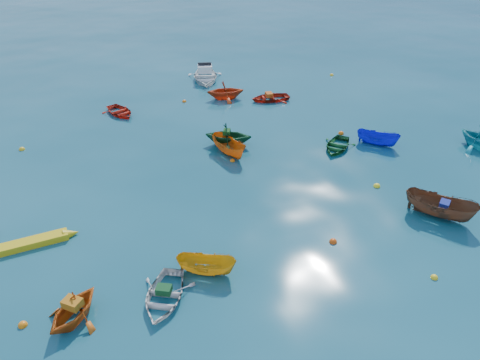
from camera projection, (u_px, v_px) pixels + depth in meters
name	position (u px, v px, depth m)	size (l,w,h in m)	color
ground	(285.00, 237.00, 22.20)	(160.00, 160.00, 0.00)	#0A3E4D
dinghy_white_near	(164.00, 300.00, 18.80)	(2.17, 3.04, 0.63)	silver
sampan_brown_mid	(438.00, 217.00, 23.61)	(1.33, 3.52, 1.36)	brown
dinghy_orange_w	(76.00, 319.00, 17.94)	(2.17, 2.51, 1.32)	#C95712
sampan_yellow_mid	(207.00, 273.00, 20.13)	(0.99, 2.62, 1.01)	#CF9412
dinghy_green_e	(337.00, 148.00, 29.87)	(2.04, 2.85, 0.59)	#124F22
dinghy_cyan_se	(478.00, 148.00, 29.94)	(2.63, 3.05, 1.61)	teal
sampan_orange_n	(229.00, 154.00, 29.22)	(1.16, 3.09, 1.19)	#C86112
dinghy_green_n	(228.00, 145.00, 30.29)	(2.56, 2.97, 1.56)	#124F29
dinghy_red_ne	(270.00, 100.00, 36.76)	(2.17, 3.03, 0.63)	#A91E0E
sampan_blue_far	(377.00, 145.00, 30.31)	(1.03, 2.72, 1.05)	#1015C9
dinghy_red_far	(120.00, 114.00, 34.45)	(2.05, 2.86, 0.59)	red
dinghy_orange_far	(225.00, 99.00, 37.03)	(2.49, 2.89, 1.52)	#BF3812
kayak_yellow	(29.00, 246.00, 21.64)	(0.64, 4.22, 0.43)	gold
motorboat_white	(205.00, 80.00, 40.61)	(3.06, 4.28, 1.49)	white
tarp_green_a	(164.00, 290.00, 18.64)	(0.60, 0.45, 0.29)	#11451E
tarp_blue_a	(445.00, 204.00, 23.11)	(0.58, 0.44, 0.28)	navy
tarp_orange_a	(72.00, 303.00, 17.54)	(0.68, 0.52, 0.33)	#BB6B13
tarp_green_b	(227.00, 132.00, 29.82)	(0.57, 0.43, 0.28)	#114716
tarp_orange_b	(269.00, 95.00, 36.49)	(0.65, 0.49, 0.31)	#C15013
buoy_or_a	(23.00, 325.00, 17.69)	(0.36, 0.36, 0.36)	orange
buoy_ye_a	(434.00, 278.00, 19.86)	(0.32, 0.32, 0.32)	yellow
buoy_or_b	(333.00, 242.00, 21.89)	(0.37, 0.37, 0.37)	#D1450B
buoy_or_c	(232.00, 161.00, 28.45)	(0.31, 0.31, 0.31)	orange
buoy_ye_c	(377.00, 187.00, 26.01)	(0.38, 0.38, 0.38)	yellow
buoy_or_d	(341.00, 134.00, 31.66)	(0.38, 0.38, 0.38)	#DD620C
buoy_ye_d	(22.00, 150.00, 29.71)	(0.37, 0.37, 0.37)	yellow
buoy_or_e	(184.00, 102.00, 36.47)	(0.33, 0.33, 0.33)	orange
buoy_ye_e	(332.00, 75.00, 41.71)	(0.33, 0.33, 0.33)	yellow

